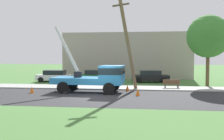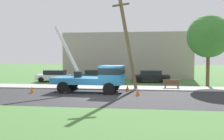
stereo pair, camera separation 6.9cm
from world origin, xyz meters
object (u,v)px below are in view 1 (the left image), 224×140
parked_sedan_white (55,76)px  roadside_tree_near (208,36)px  park_bench (171,84)px  traffic_cone_behind (32,90)px  traffic_cone_curbside (127,88)px  traffic_cone_ahead (138,92)px  utility_truck (98,76)px  parked_sedan_green (96,76)px  parked_sedan_black (150,76)px  leaning_utility_pole (127,41)px

parked_sedan_white → roadside_tree_near: bearing=-7.5°
parked_sedan_white → park_bench: (13.48, -5.13, -0.25)m
traffic_cone_behind → traffic_cone_curbside: same height
traffic_cone_ahead → roadside_tree_near: bearing=46.4°
utility_truck → traffic_cone_behind: bearing=-168.6°
utility_truck → parked_sedan_green: size_ratio=1.48×
parked_sedan_black → park_bench: bearing=-72.3°
traffic_cone_ahead → traffic_cone_curbside: bearing=111.3°
parked_sedan_white → parked_sedan_green: 5.06m
parked_sedan_green → traffic_cone_ahead: bearing=-63.0°
leaning_utility_pole → parked_sedan_white: leaning_utility_pole is taller
traffic_cone_curbside → parked_sedan_black: (2.18, 8.00, 0.43)m
utility_truck → parked_sedan_green: 9.52m
utility_truck → traffic_cone_ahead: (3.53, -1.33, -1.13)m
parked_sedan_green → park_bench: (8.51, -6.05, -0.25)m
traffic_cone_curbside → traffic_cone_behind: bearing=-163.6°
traffic_cone_behind → roadside_tree_near: 18.31m
utility_truck → park_bench: 7.44m
roadside_tree_near → park_bench: bearing=-144.5°
parked_sedan_black → utility_truck: bearing=-116.9°
parked_sedan_black → roadside_tree_near: size_ratio=0.61×
traffic_cone_ahead → park_bench: park_bench is taller
leaning_utility_pole → traffic_cone_behind: leaning_utility_pole is taller
traffic_cone_curbside → roadside_tree_near: 10.61m
roadside_tree_near → traffic_cone_behind: bearing=-155.9°
traffic_cone_behind → parked_sedan_black: parked_sedan_black is taller
parked_sedan_black → park_bench: size_ratio=2.84×
traffic_cone_curbside → park_bench: bearing=25.9°
traffic_cone_ahead → traffic_cone_behind: size_ratio=1.00×
traffic_cone_ahead → roadside_tree_near: size_ratio=0.08×
traffic_cone_ahead → roadside_tree_near: 11.35m
parked_sedan_black → parked_sedan_green: bearing=179.6°
parked_sedan_white → parked_sedan_black: size_ratio=0.99×
park_bench → traffic_cone_behind: bearing=-160.2°
parked_sedan_green → park_bench: 10.44m
leaning_utility_pole → traffic_cone_curbside: leaning_utility_pole is taller
utility_truck → leaning_utility_pole: (2.48, 1.61, 3.13)m
utility_truck → leaning_utility_pole: size_ratio=0.76×
traffic_cone_ahead → leaning_utility_pole: bearing=109.7°
park_bench → roadside_tree_near: size_ratio=0.22×
parked_sedan_white → parked_sedan_black: same height
traffic_cone_behind → traffic_cone_ahead: bearing=-1.4°
leaning_utility_pole → roadside_tree_near: size_ratio=1.19×
leaning_utility_pole → traffic_cone_curbside: 4.28m
parked_sedan_white → traffic_cone_curbside: bearing=-37.2°
traffic_cone_ahead → traffic_cone_behind: (-9.04, 0.22, 0.00)m
traffic_cone_behind → parked_sedan_white: parked_sedan_white is taller
utility_truck → roadside_tree_near: 12.79m
traffic_cone_behind → parked_sedan_green: size_ratio=0.12×
traffic_cone_curbside → parked_sedan_white: bearing=142.8°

